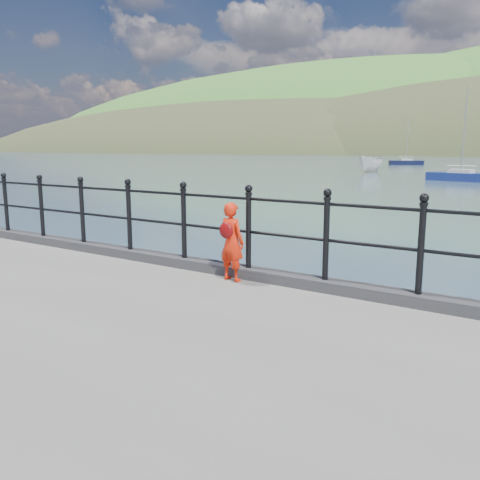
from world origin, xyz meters
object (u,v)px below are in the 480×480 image
Objects in this scene: railing at (215,218)px; launch_white at (371,164)px; sailboat_port at (461,177)px; child at (231,241)px; sailboat_left at (406,163)px.

railing is 3.76× the size of launch_white.
sailboat_port is at bearing 95.70° from railing.
sailboat_port reaches higher than launch_white.
sailboat_left is at bearing -69.16° from child.
railing is 0.61m from child.
sailboat_port is (-4.01, 40.19, -1.48)m from railing.
sailboat_port is at bearing -97.28° from sailboat_left.
sailboat_port is 40.05m from sailboat_left.
child is 53.40m from launch_white.
launch_white is at bearing -111.88° from sailboat_left.
railing is at bearing -73.90° from sailboat_port.
sailboat_left is (-15.17, 37.07, -0.00)m from sailboat_port.
railing reaches higher than launch_white.
child is 40.72m from sailboat_port.
sailboat_port is (-4.50, 40.46, -1.23)m from child.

